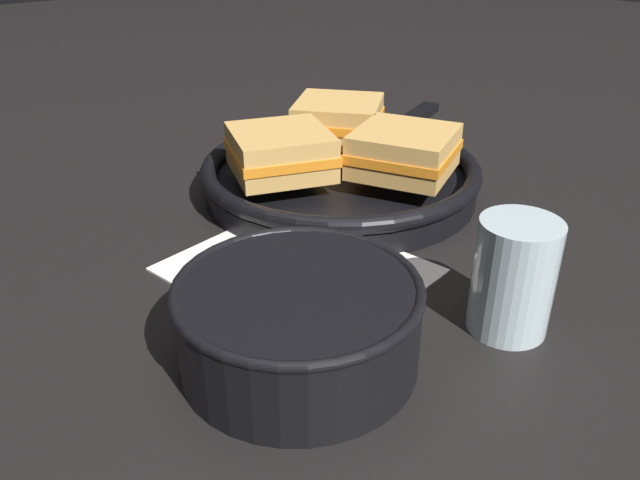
% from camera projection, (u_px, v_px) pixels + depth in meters
% --- Properties ---
extents(ground_plane, '(4.00, 4.00, 0.00)m').
position_uv_depth(ground_plane, '(291.00, 261.00, 0.58)').
color(ground_plane, black).
extents(napkin, '(0.24, 0.21, 0.00)m').
position_uv_depth(napkin, '(298.00, 269.00, 0.57)').
color(napkin, white).
rests_on(napkin, ground_plane).
extents(soup_bowl, '(0.18, 0.18, 0.07)m').
position_uv_depth(soup_bowl, '(298.00, 317.00, 0.44)').
color(soup_bowl, black).
rests_on(soup_bowl, ground_plane).
extents(spoon, '(0.15, 0.09, 0.01)m').
position_uv_depth(spoon, '(294.00, 282.00, 0.54)').
color(spoon, '#9E9EA3').
rests_on(spoon, napkin).
extents(skillet, '(0.32, 0.43, 0.04)m').
position_uv_depth(skillet, '(341.00, 176.00, 0.71)').
color(skillet, black).
rests_on(skillet, ground_plane).
extents(sandwich_near_left, '(0.14, 0.14, 0.05)m').
position_uv_depth(sandwich_near_left, '(338.00, 119.00, 0.76)').
color(sandwich_near_left, tan).
rests_on(sandwich_near_left, skillet).
extents(sandwich_near_right, '(0.13, 0.13, 0.05)m').
position_uv_depth(sandwich_near_right, '(280.00, 152.00, 0.66)').
color(sandwich_near_right, tan).
rests_on(sandwich_near_right, skillet).
extents(sandwich_far_left, '(0.14, 0.14, 0.05)m').
position_uv_depth(sandwich_far_left, '(404.00, 151.00, 0.66)').
color(sandwich_far_left, tan).
rests_on(sandwich_far_left, skillet).
extents(drinking_glass, '(0.06, 0.06, 0.09)m').
position_uv_depth(drinking_glass, '(513.00, 277.00, 0.47)').
color(drinking_glass, silver).
rests_on(drinking_glass, ground_plane).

